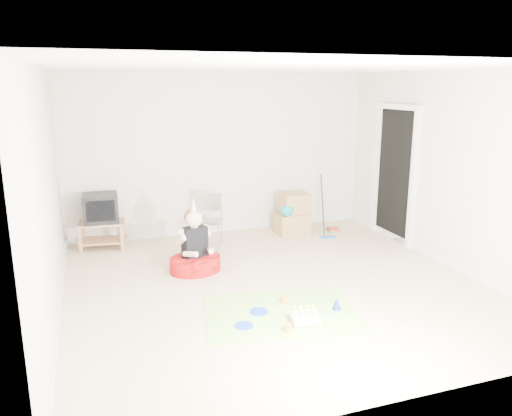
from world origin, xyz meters
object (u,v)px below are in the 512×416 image
object	(u,v)px
tv_stand	(102,232)
birthday_cake	(305,319)
cardboard_boxes	(293,215)
crt_tv	(101,208)
seated_woman	(195,255)
folding_chair	(209,221)

from	to	relation	value
tv_stand	birthday_cake	world-z (taller)	tv_stand
tv_stand	cardboard_boxes	world-z (taller)	cardboard_boxes
birthday_cake	cardboard_boxes	bearing A→B (deg)	69.53
crt_tv	cardboard_boxes	xyz separation A→B (m)	(3.02, -0.22, -0.31)
crt_tv	seated_woman	xyz separation A→B (m)	(1.12, -1.39, -0.41)
folding_chair	cardboard_boxes	bearing A→B (deg)	8.03
tv_stand	crt_tv	xyz separation A→B (m)	(-0.00, 0.00, 0.38)
tv_stand	seated_woman	size ratio (longest dim) A/B	0.71
crt_tv	birthday_cake	world-z (taller)	crt_tv
cardboard_boxes	seated_woman	world-z (taller)	seated_woman
folding_chair	birthday_cake	world-z (taller)	folding_chair
crt_tv	seated_woman	bearing A→B (deg)	-49.48
folding_chair	seated_woman	size ratio (longest dim) A/B	0.83
crt_tv	birthday_cake	xyz separation A→B (m)	(1.89, -3.23, -0.59)
tv_stand	crt_tv	distance (m)	0.38
crt_tv	cardboard_boxes	size ratio (longest dim) A/B	0.75
tv_stand	seated_woman	world-z (taller)	seated_woman
tv_stand	birthday_cake	size ratio (longest dim) A/B	2.22
seated_woman	crt_tv	bearing A→B (deg)	128.88
cardboard_boxes	birthday_cake	xyz separation A→B (m)	(-1.12, -3.01, -0.28)
tv_stand	seated_woman	bearing A→B (deg)	-51.12
tv_stand	birthday_cake	distance (m)	3.75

